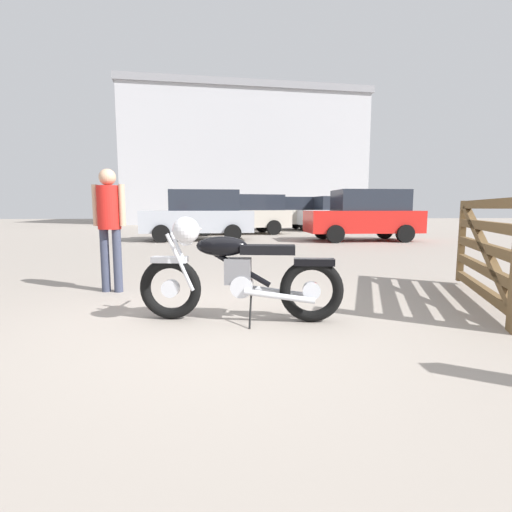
# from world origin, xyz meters

# --- Properties ---
(ground_plane) EXTENTS (80.00, 80.00, 0.00)m
(ground_plane) POSITION_xyz_m (0.00, 0.00, 0.00)
(ground_plane) COLOR gray
(vintage_motorcycle) EXTENTS (2.07, 0.73, 1.07)m
(vintage_motorcycle) POSITION_xyz_m (0.18, 0.16, 0.49)
(vintage_motorcycle) COLOR black
(vintage_motorcycle) RESTS_ON ground_plane
(timber_gate) EXTENTS (0.99, 2.43, 1.60)m
(timber_gate) POSITION_xyz_m (3.10, 0.46, 0.70)
(timber_gate) COLOR brown
(timber_gate) RESTS_ON ground_plane
(bystander) EXTENTS (0.45, 0.30, 1.66)m
(bystander) POSITION_xyz_m (-1.48, 1.66, 1.02)
(bystander) COLOR #383D51
(bystander) RESTS_ON ground_plane
(dark_sedan_left) EXTENTS (3.93, 1.88, 1.78)m
(dark_sedan_left) POSITION_xyz_m (4.90, 9.59, 0.92)
(dark_sedan_left) COLOR black
(dark_sedan_left) RESTS_ON ground_plane
(red_hatchback_near) EXTENTS (3.98, 1.99, 1.78)m
(red_hatchback_near) POSITION_xyz_m (-0.90, 10.25, 0.92)
(red_hatchback_near) COLOR black
(red_hatchback_near) RESTS_ON ground_plane
(blue_hatchback_right) EXTENTS (4.95, 2.65, 1.74)m
(blue_hatchback_right) POSITION_xyz_m (0.53, 13.44, 0.94)
(blue_hatchback_right) COLOR black
(blue_hatchback_right) RESTS_ON ground_plane
(silver_sedan_mid) EXTENTS (4.90, 2.45, 1.74)m
(silver_sedan_mid) POSITION_xyz_m (6.14, 15.83, 0.94)
(silver_sedan_mid) COLOR black
(silver_sedan_mid) RESTS_ON ground_plane
(white_estate_far) EXTENTS (4.86, 2.36, 1.74)m
(white_estate_far) POSITION_xyz_m (2.62, 16.79, 0.94)
(white_estate_far) COLOR black
(white_estate_far) RESTS_ON ground_plane
(industrial_building) EXTENTS (19.33, 12.39, 10.07)m
(industrial_building) POSITION_xyz_m (1.19, 29.33, 5.05)
(industrial_building) COLOR #B2B2B7
(industrial_building) RESTS_ON ground_plane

